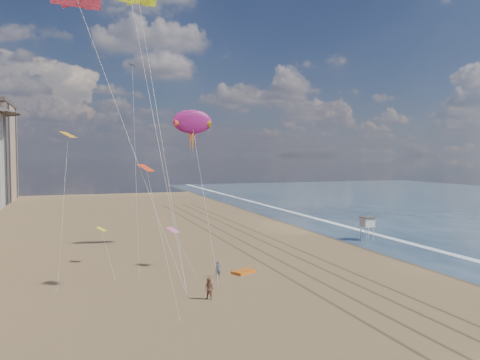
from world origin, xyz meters
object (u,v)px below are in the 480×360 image
Objects in this scene: show_kite at (192,122)px; kite_flyer_b at (209,289)px; grounded_kite at (244,272)px; kite_flyer_a at (218,269)px; lifeguard_stand at (367,222)px.

kite_flyer_b is (-4.03, -22.78, -15.94)m from show_kite.
kite_flyer_b is at bearing -100.03° from show_kite.
grounded_kite is 22.58m from show_kite.
show_kite reaches higher than grounded_kite.
show_kite is at bearing 87.19° from kite_flyer_a.
grounded_kite is at bearing 98.14° from kite_flyer_b.
show_kite is at bearing 173.66° from lifeguard_stand.
show_kite is 14.66× the size of kite_flyer_a.
show_kite is 22.60m from kite_flyer_a.
lifeguard_stand is 1.47× the size of grounded_kite.
kite_flyer_b is at bearing -153.21° from grounded_kite.
kite_flyer_b reaches higher than kite_flyer_a.
grounded_kite is 1.23× the size of kite_flyer_b.
show_kite reaches higher than kite_flyer_b.
kite_flyer_a is (-26.73, -13.02, -1.83)m from lifeguard_stand.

